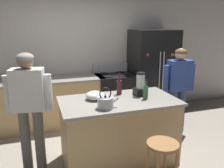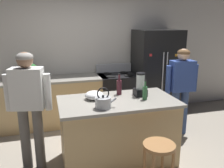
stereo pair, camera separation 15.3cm
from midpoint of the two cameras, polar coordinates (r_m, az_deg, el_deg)
ground_plane at (r=3.62m, az=2.62°, el=-17.93°), size 14.00×14.00×0.00m
back_wall at (r=4.97m, az=-4.30°, el=7.75°), size 8.00×0.10×2.70m
kitchen_island at (r=3.39m, az=2.72°, el=-11.30°), size 1.61×0.87×0.93m
back_counter_run at (r=4.69m, az=-12.75°, el=-4.17°), size 2.00×0.64×0.93m
refrigerator at (r=5.05m, az=11.51°, el=2.48°), size 0.90×0.73×1.81m
stove_range at (r=4.87m, az=2.22°, el=-2.93°), size 0.76×0.65×1.11m
person_by_island_left at (r=3.18m, az=-18.30°, el=-3.96°), size 0.60×0.30×1.61m
person_by_sink_right at (r=4.23m, az=17.49°, el=-0.00°), size 0.59×0.23×1.53m
bar_stool at (r=2.80m, az=12.86°, el=-16.66°), size 0.36×0.36×0.66m
potted_plant at (r=4.52m, az=-17.93°, el=3.15°), size 0.20×0.20×0.30m
blender_appliance at (r=3.40m, az=8.18°, el=-0.53°), size 0.17×0.17×0.34m
bottle_wine at (r=3.43m, az=3.03°, el=-0.68°), size 0.08×0.08×0.32m
bottle_olive_oil at (r=3.25m, az=9.36°, el=-2.05°), size 0.07×0.07×0.28m
mixing_bowl at (r=3.23m, az=-3.00°, el=-2.72°), size 0.26×0.26×0.12m
tea_kettle at (r=2.89m, az=-0.61°, el=-4.42°), size 0.28×0.20×0.27m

